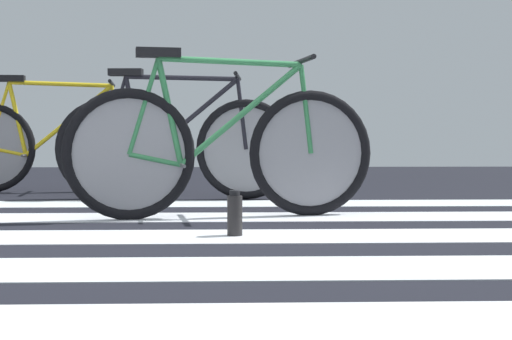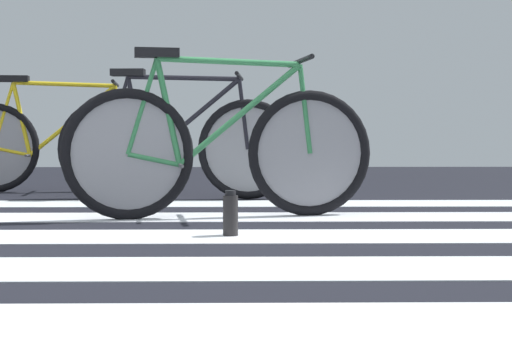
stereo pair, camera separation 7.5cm
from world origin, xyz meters
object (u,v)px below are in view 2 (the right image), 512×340
(bicycle_3_of_3, at_px, (59,144))
(bicycle_2_of_3, at_px, (176,145))
(bicycle_1_of_3, at_px, (220,149))
(water_bottle, at_px, (230,215))

(bicycle_3_of_3, bearing_deg, bicycle_2_of_3, -38.98)
(bicycle_1_of_3, relative_size, water_bottle, 8.18)
(bicycle_3_of_3, xyz_separation_m, water_bottle, (1.44, -2.51, -0.29))
(bicycle_1_of_3, distance_m, bicycle_3_of_3, 2.26)
(water_bottle, bearing_deg, bicycle_3_of_3, 119.89)
(bicycle_2_of_3, bearing_deg, bicycle_1_of_3, -69.33)
(bicycle_1_of_3, height_order, bicycle_2_of_3, same)
(water_bottle, bearing_deg, bicycle_1_of_3, 95.80)
(water_bottle, bearing_deg, bicycle_2_of_3, 103.02)
(bicycle_2_of_3, relative_size, water_bottle, 8.26)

